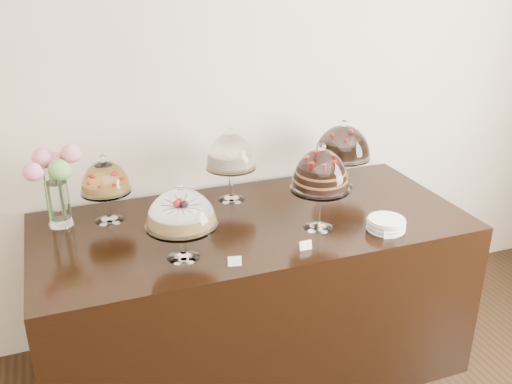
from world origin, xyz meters
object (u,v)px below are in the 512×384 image
object	(u,v)px
cake_stand_cheesecake	(231,154)
plate_stack	(386,224)
cake_stand_sugar_sponge	(181,212)
cake_stand_dark_choco	(343,144)
cake_stand_fruit_tart	(105,180)
display_counter	(253,295)
cake_stand_choco_layer	(321,173)
flower_vase	(55,178)

from	to	relation	value
cake_stand_cheesecake	plate_stack	world-z (taller)	cake_stand_cheesecake
cake_stand_sugar_sponge	plate_stack	bearing A→B (deg)	-4.78
cake_stand_dark_choco	plate_stack	distance (m)	0.64
cake_stand_sugar_sponge	cake_stand_fruit_tart	size ratio (longest dim) A/B	1.01
display_counter	plate_stack	world-z (taller)	plate_stack
cake_stand_choco_layer	flower_vase	size ratio (longest dim) A/B	1.07
cake_stand_dark_choco	cake_stand_choco_layer	bearing A→B (deg)	-129.25
cake_stand_choco_layer	cake_stand_fruit_tart	bearing A→B (deg)	155.13
cake_stand_sugar_sponge	cake_stand_choco_layer	distance (m)	0.71
cake_stand_sugar_sponge	cake_stand_dark_choco	world-z (taller)	cake_stand_dark_choco
cake_stand_sugar_sponge	cake_stand_cheesecake	world-z (taller)	cake_stand_cheesecake
cake_stand_choco_layer	cake_stand_sugar_sponge	bearing A→B (deg)	-175.14
display_counter	cake_stand_cheesecake	bearing A→B (deg)	93.04
cake_stand_sugar_sponge	cake_stand_dark_choco	distance (m)	1.19
cake_stand_sugar_sponge	cake_stand_cheesecake	xyz separation A→B (m)	(0.41, 0.54, 0.04)
flower_vase	plate_stack	bearing A→B (deg)	-22.50
cake_stand_choco_layer	plate_stack	world-z (taller)	cake_stand_choco_layer
cake_stand_choco_layer	cake_stand_dark_choco	bearing A→B (deg)	50.75
cake_stand_choco_layer	flower_vase	distance (m)	1.29
plate_stack	cake_stand_choco_layer	bearing A→B (deg)	154.48
display_counter	cake_stand_dark_choco	world-z (taller)	cake_stand_dark_choco
cake_stand_fruit_tart	display_counter	bearing A→B (deg)	-20.99
plate_stack	cake_stand_sugar_sponge	bearing A→B (deg)	175.22
display_counter	cake_stand_cheesecake	world-z (taller)	cake_stand_cheesecake
plate_stack	cake_stand_cheesecake	bearing A→B (deg)	133.64
cake_stand_sugar_sponge	cake_stand_cheesecake	bearing A→B (deg)	53.18
display_counter	cake_stand_sugar_sponge	distance (m)	0.83
display_counter	plate_stack	distance (m)	0.82
cake_stand_cheesecake	cake_stand_dark_choco	xyz separation A→B (m)	(0.66, -0.03, -0.01)
display_counter	cake_stand_fruit_tart	bearing A→B (deg)	159.01
display_counter	cake_stand_dark_choco	distance (m)	0.99
display_counter	cake_stand_cheesecake	xyz separation A→B (m)	(-0.02, 0.30, 0.72)
display_counter	cake_stand_choco_layer	world-z (taller)	cake_stand_choco_layer
cake_stand_fruit_tart	cake_stand_cheesecake	bearing A→B (deg)	2.90
display_counter	cake_stand_fruit_tart	size ratio (longest dim) A/B	6.17
display_counter	cake_stand_choco_layer	size ratio (longest dim) A/B	4.93
cake_stand_sugar_sponge	cake_stand_choco_layer	world-z (taller)	cake_stand_choco_layer
cake_stand_dark_choco	flower_vase	distance (m)	1.57
cake_stand_fruit_tart	plate_stack	bearing A→B (deg)	-25.03
cake_stand_choco_layer	cake_stand_fruit_tart	size ratio (longest dim) A/B	1.25
display_counter	cake_stand_dark_choco	xyz separation A→B (m)	(0.65, 0.26, 0.71)
cake_stand_dark_choco	cake_stand_fruit_tart	bearing A→B (deg)	179.97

